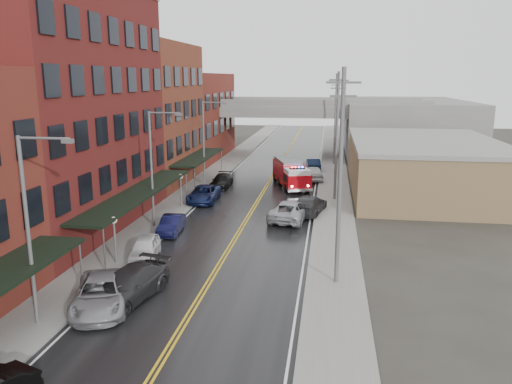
{
  "coord_description": "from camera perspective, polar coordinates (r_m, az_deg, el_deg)",
  "views": [
    {
      "loc": [
        6.59,
        -11.82,
        11.45
      ],
      "look_at": [
        1.18,
        24.51,
        3.0
      ],
      "focal_mm": 35.0,
      "sensor_mm": 36.0,
      "label": 1
    }
  ],
  "objects": [
    {
      "name": "road",
      "position": [
        43.85,
        -0.48,
        -2.17
      ],
      "size": [
        11.0,
        160.0,
        0.02
      ],
      "primitive_type": "cube",
      "color": "black",
      "rests_on": "ground"
    },
    {
      "name": "sidewalk_left",
      "position": [
        45.51,
        -9.6,
        -1.7
      ],
      "size": [
        3.0,
        160.0,
        0.15
      ],
      "primitive_type": "cube",
      "color": "slate",
      "rests_on": "ground"
    },
    {
      "name": "sidewalk_right",
      "position": [
        43.34,
        9.11,
        -2.43
      ],
      "size": [
        3.0,
        160.0,
        0.15
      ],
      "primitive_type": "cube",
      "color": "slate",
      "rests_on": "ground"
    },
    {
      "name": "curb_left",
      "position": [
        45.03,
        -7.6,
        -1.79
      ],
      "size": [
        0.3,
        160.0,
        0.15
      ],
      "primitive_type": "cube",
      "color": "gray",
      "rests_on": "ground"
    },
    {
      "name": "curb_right",
      "position": [
        43.35,
        6.93,
        -2.35
      ],
      "size": [
        0.3,
        160.0,
        0.15
      ],
      "primitive_type": "cube",
      "color": "gray",
      "rests_on": "ground"
    },
    {
      "name": "brick_building_b",
      "position": [
        40.17,
        -21.49,
        8.57
      ],
      "size": [
        9.0,
        20.0,
        18.0
      ],
      "primitive_type": "cube",
      "color": "#581917",
      "rests_on": "ground"
    },
    {
      "name": "brick_building_c",
      "position": [
        56.11,
        -12.46,
        8.62
      ],
      "size": [
        9.0,
        15.0,
        15.0
      ],
      "primitive_type": "cube",
      "color": "brown",
      "rests_on": "ground"
    },
    {
      "name": "brick_building_far",
      "position": [
        72.8,
        -7.5,
        8.56
      ],
      "size": [
        9.0,
        20.0,
        12.0
      ],
      "primitive_type": "cube",
      "color": "maroon",
      "rests_on": "ground"
    },
    {
      "name": "tan_building",
      "position": [
        53.42,
        18.5,
        2.64
      ],
      "size": [
        14.0,
        22.0,
        5.0
      ],
      "primitive_type": "cube",
      "color": "brown",
      "rests_on": "ground"
    },
    {
      "name": "right_far_block",
      "position": [
        82.94,
        16.47,
        7.28
      ],
      "size": [
        18.0,
        30.0,
        8.0
      ],
      "primitive_type": "cube",
      "color": "slate",
      "rests_on": "ground"
    },
    {
      "name": "awning_1",
      "position": [
        38.5,
        -13.22,
        -0.09
      ],
      "size": [
        2.6,
        18.0,
        3.09
      ],
      "color": "black",
      "rests_on": "ground"
    },
    {
      "name": "awning_2",
      "position": [
        54.84,
        -6.53,
        3.99
      ],
      "size": [
        2.6,
        13.0,
        3.09
      ],
      "color": "black",
      "rests_on": "ground"
    },
    {
      "name": "globe_lamp_1",
      "position": [
        32.03,
        -15.9,
        -4.13
      ],
      "size": [
        0.44,
        0.44,
        3.12
      ],
      "color": "#59595B",
      "rests_on": "ground"
    },
    {
      "name": "globe_lamp_2",
      "position": [
        44.73,
        -8.61,
        1.02
      ],
      "size": [
        0.44,
        0.44,
        3.12
      ],
      "color": "#59595B",
      "rests_on": "ground"
    },
    {
      "name": "street_lamp_0",
      "position": [
        24.59,
        -24.23,
        -2.98
      ],
      "size": [
        2.64,
        0.22,
        9.0
      ],
      "color": "#59595B",
      "rests_on": "ground"
    },
    {
      "name": "street_lamp_1",
      "position": [
        38.66,
        -11.54,
        3.37
      ],
      "size": [
        2.64,
        0.22,
        9.0
      ],
      "color": "#59595B",
      "rests_on": "ground"
    },
    {
      "name": "street_lamp_2",
      "position": [
        53.82,
        -5.76,
        6.21
      ],
      "size": [
        2.64,
        0.22,
        9.0
      ],
      "color": "#59595B",
      "rests_on": "ground"
    },
    {
      "name": "utility_pole_0",
      "position": [
        27.31,
        9.59,
        1.91
      ],
      "size": [
        1.8,
        0.24,
        12.0
      ],
      "color": "#59595B",
      "rests_on": "ground"
    },
    {
      "name": "utility_pole_1",
      "position": [
        47.1,
        9.21,
        6.52
      ],
      "size": [
        1.8,
        0.24,
        12.0
      ],
      "color": "#59595B",
      "rests_on": "ground"
    },
    {
      "name": "utility_pole_2",
      "position": [
        67.02,
        9.06,
        8.4
      ],
      "size": [
        1.8,
        0.24,
        12.0
      ],
      "color": "#59595B",
      "rests_on": "ground"
    },
    {
      "name": "overpass",
      "position": [
        74.31,
        3.39,
        8.72
      ],
      "size": [
        40.0,
        10.0,
        7.5
      ],
      "color": "slate",
      "rests_on": "ground"
    },
    {
      "name": "fire_truck",
      "position": [
        53.21,
        4.03,
        2.18
      ],
      "size": [
        4.88,
        8.11,
        2.82
      ],
      "rotation": [
        0.0,
        0.0,
        0.32
      ],
      "color": "#B60810",
      "rests_on": "ground"
    },
    {
      "name": "parked_car_left_2",
      "position": [
        26.91,
        -17.29,
        -11.02
      ],
      "size": [
        4.21,
        6.15,
        1.56
      ],
      "primitive_type": "imported",
      "rotation": [
        0.0,
        0.0,
        0.32
      ],
      "color": "gray",
      "rests_on": "ground"
    },
    {
      "name": "parked_car_left_3",
      "position": [
        27.41,
        -14.34,
        -10.29
      ],
      "size": [
        3.47,
        6.03,
        1.65
      ],
      "primitive_type": "imported",
      "rotation": [
        0.0,
        0.0,
        -0.22
      ],
      "color": "#252628",
      "rests_on": "ground"
    },
    {
      "name": "parked_car_left_4",
      "position": [
        33.11,
        -12.61,
        -6.29
      ],
      "size": [
        2.46,
        4.45,
        1.43
      ],
      "primitive_type": "imported",
      "rotation": [
        0.0,
        0.0,
        0.19
      ],
      "color": "silver",
      "rests_on": "ground"
    },
    {
      "name": "parked_car_left_5",
      "position": [
        38.07,
        -9.65,
        -3.69
      ],
      "size": [
        1.69,
        4.13,
        1.33
      ],
      "primitive_type": "imported",
      "rotation": [
        0.0,
        0.0,
        0.07
      ],
      "color": "black",
      "rests_on": "ground"
    },
    {
      "name": "parked_car_left_6",
      "position": [
        47.14,
        -6.0,
        -0.23
      ],
      "size": [
        2.66,
        5.48,
        1.5
      ],
      "primitive_type": "imported",
      "rotation": [
        0.0,
        0.0,
        0.03
      ],
      "color": "#121B43",
      "rests_on": "ground"
    },
    {
      "name": "parked_car_left_7",
      "position": [
        53.35,
        -3.94,
        1.28
      ],
      "size": [
        1.95,
        4.71,
        1.36
      ],
      "primitive_type": "imported",
      "rotation": [
        0.0,
        0.0,
        0.01
      ],
      "color": "black",
      "rests_on": "ground"
    },
    {
      "name": "parked_car_right_0",
      "position": [
        41.04,
        4.0,
        -2.1
      ],
      "size": [
        3.64,
        6.23,
        1.63
      ],
      "primitive_type": "imported",
      "rotation": [
        0.0,
        0.0,
        2.97
      ],
      "color": "#A0A3A8",
      "rests_on": "ground"
    },
    {
      "name": "parked_car_right_1",
      "position": [
        42.99,
        6.08,
        -1.47
      ],
      "size": [
        3.32,
        5.83,
        1.59
      ],
      "primitive_type": "imported",
      "rotation": [
        0.0,
        0.0,
        2.93
      ],
      "color": "#292A2C",
      "rests_on": "ground"
    },
    {
      "name": "parked_car_right_2",
      "position": [
        57.07,
        6.53,
        2.15
      ],
      "size": [
        2.74,
        5.14,
        1.66
      ],
      "primitive_type": "imported",
      "rotation": [
        0.0,
        0.0,
        3.31
      ],
      "color": "#BCBCBC",
      "rests_on": "ground"
    },
    {
      "name": "parked_car_right_3",
      "position": [
        63.26,
        6.54,
        3.16
      ],
      "size": [
        2.14,
        4.84,
        1.54
      ],
      "primitive_type": "imported",
      "rotation": [
        0.0,
        0.0,
        3.25
      ],
      "color": "black",
      "rests_on": "ground"
    }
  ]
}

